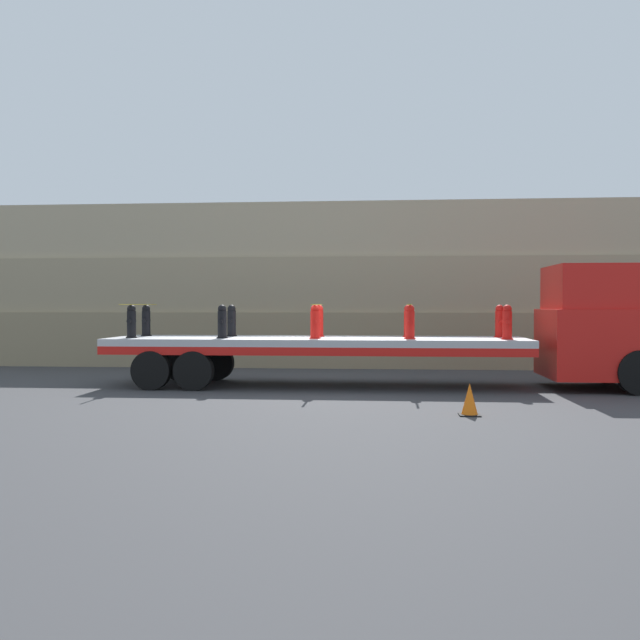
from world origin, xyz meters
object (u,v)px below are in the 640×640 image
fire_hydrant_red_far_2 (319,321)px  traffic_cone (470,400)px  fire_hydrant_black_far_1 (232,321)px  fire_hydrant_red_near_3 (410,322)px  truck_cab (604,329)px  flatbed_trailer (293,346)px  fire_hydrant_red_near_4 (507,323)px  fire_hydrant_red_far_3 (408,321)px  fire_hydrant_black_near_1 (222,322)px  fire_hydrant_red_far_4 (500,322)px  fire_hydrant_red_near_2 (315,322)px  fire_hydrant_black_far_0 (146,321)px  fire_hydrant_black_near_0 (131,322)px

fire_hydrant_red_far_2 → traffic_cone: (3.28, -5.12, -1.34)m
fire_hydrant_black_far_1 → fire_hydrant_red_near_3: bearing=-13.5°
truck_cab → flatbed_trailer: (-7.67, 0.00, -0.47)m
flatbed_trailer → fire_hydrant_red_near_4: bearing=-6.1°
fire_hydrant_red_near_3 → fire_hydrant_red_far_3: size_ratio=1.00×
fire_hydrant_red_far_2 → fire_hydrant_red_far_3: size_ratio=1.00×
truck_cab → fire_hydrant_black_near_1: size_ratio=3.63×
fire_hydrant_red_far_4 → fire_hydrant_red_far_3: bearing=180.0°
flatbed_trailer → fire_hydrant_black_near_1: size_ratio=12.55×
fire_hydrant_red_far_4 → flatbed_trailer: bearing=-173.9°
flatbed_trailer → fire_hydrant_red_far_4: (5.25, 0.56, 0.62)m
fire_hydrant_red_near_2 → fire_hydrant_red_far_4: bearing=13.5°
fire_hydrant_red_far_2 → fire_hydrant_red_near_4: bearing=-13.5°
flatbed_trailer → fire_hydrant_black_far_0: size_ratio=12.55×
fire_hydrant_red_near_2 → fire_hydrant_red_near_3: (2.32, 0.00, 0.00)m
fire_hydrant_black_near_0 → fire_hydrant_red_far_3: bearing=9.1°
fire_hydrant_red_near_3 → fire_hydrant_red_far_4: (2.32, 1.11, 0.00)m
fire_hydrant_red_far_2 → fire_hydrant_black_far_1: bearing=180.0°
fire_hydrant_red_near_3 → fire_hydrant_red_far_4: 2.57m
fire_hydrant_black_far_0 → fire_hydrant_black_near_1: 2.57m
fire_hydrant_black_near_0 → traffic_cone: size_ratio=1.37×
fire_hydrant_black_near_1 → fire_hydrant_black_far_1: bearing=90.0°
truck_cab → fire_hydrant_red_far_2: (-7.06, 0.56, 0.16)m
flatbed_trailer → fire_hydrant_black_near_0: size_ratio=12.55×
fire_hydrant_black_far_1 → fire_hydrant_red_far_3: same height
fire_hydrant_black_near_0 → fire_hydrant_red_near_3: size_ratio=1.00×
truck_cab → fire_hydrant_red_near_3: 4.78m
fire_hydrant_red_far_4 → fire_hydrant_red_far_2: bearing=180.0°
fire_hydrant_red_near_2 → fire_hydrant_red_near_3: same height
fire_hydrant_red_far_4 → fire_hydrant_black_near_1: bearing=-170.9°
fire_hydrant_red_far_3 → fire_hydrant_red_near_4: same height
fire_hydrant_black_near_1 → fire_hydrant_red_near_3: bearing=0.0°
fire_hydrant_red_near_2 → fire_hydrant_black_near_1: bearing=180.0°
fire_hydrant_red_far_3 → truck_cab: bearing=-6.7°
fire_hydrant_black_near_1 → traffic_cone: bearing=-35.6°
fire_hydrant_red_far_2 → fire_hydrant_red_far_3: 2.32m
truck_cab → traffic_cone: 6.05m
fire_hydrant_black_far_1 → fire_hydrant_red_far_2: same height
fire_hydrant_red_near_3 → traffic_cone: bearing=-76.6°
flatbed_trailer → fire_hydrant_black_far_1: 1.91m
fire_hydrant_red_near_2 → fire_hydrant_black_near_0: bearing=180.0°
fire_hydrant_red_near_2 → fire_hydrant_red_far_4: same height
fire_hydrant_red_near_3 → fire_hydrant_red_near_4: bearing=0.0°
traffic_cone → fire_hydrant_red_far_4: bearing=75.1°
fire_hydrant_black_far_0 → fire_hydrant_red_near_4: (9.28, -1.11, 0.00)m
fire_hydrant_black_far_0 → fire_hydrant_black_near_1: (2.32, -1.11, 0.00)m
fire_hydrant_red_near_3 → traffic_cone: size_ratio=1.37×
flatbed_trailer → fire_hydrant_red_near_3: (2.93, -0.56, 0.62)m
fire_hydrant_black_far_0 → fire_hydrant_red_far_4: 9.28m
fire_hydrant_red_far_2 → fire_hydrant_red_far_4: (4.64, 0.00, 0.00)m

